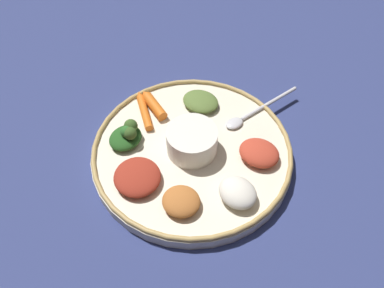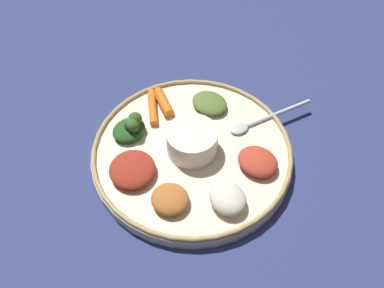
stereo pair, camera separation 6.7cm
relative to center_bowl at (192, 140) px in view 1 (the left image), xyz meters
The scene contains 13 objects.
ground_plane 0.05m from the center_bowl, ahead, with size 2.40×2.40×0.00m, color navy.
platter 0.04m from the center_bowl, ahead, with size 0.34×0.34×0.02m, color beige.
platter_rim 0.02m from the center_bowl, ahead, with size 0.34×0.34×0.01m, color tan.
center_bowl is the anchor object (origin of this frame).
spoon 0.14m from the center_bowl, 142.44° to the right, with size 0.14×0.12×0.01m.
greens_pile 0.11m from the center_bowl, ahead, with size 0.08×0.08×0.04m.
carrot_near_spoon 0.12m from the center_bowl, 52.69° to the right, with size 0.06×0.07×0.02m.
carrot_outer 0.12m from the center_bowl, 43.15° to the right, with size 0.04×0.10×0.01m.
mound_berbere_red 0.11m from the center_bowl, behind, with size 0.07×0.06×0.03m, color #B73D28.
mound_chickpea 0.11m from the center_bowl, 82.56° to the left, with size 0.06×0.06×0.02m, color #B2662D.
mound_beet 0.11m from the center_bowl, 37.56° to the left, with size 0.08×0.08×0.02m, color maroon.
mound_rice_white 0.12m from the center_bowl, 127.56° to the left, with size 0.06×0.05×0.03m, color silver.
mound_collards 0.11m from the center_bowl, 97.44° to the right, with size 0.07×0.06×0.02m, color #567033.
Camera 1 is at (-0.01, 0.42, 0.56)m, focal length 37.52 mm.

